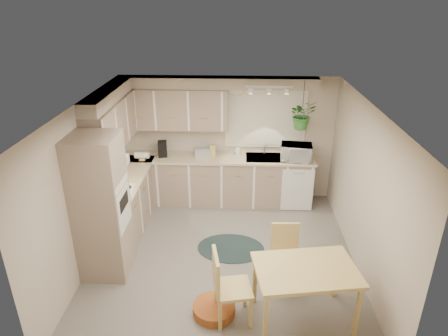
{
  "coord_description": "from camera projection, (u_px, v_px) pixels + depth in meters",
  "views": [
    {
      "loc": [
        0.22,
        -5.11,
        3.79
      ],
      "look_at": [
        -0.01,
        0.55,
        1.27
      ],
      "focal_mm": 32.0,
      "sensor_mm": 36.0,
      "label": 1
    }
  ],
  "objects": [
    {
      "name": "cooktop",
      "position": [
        116.0,
        192.0,
        6.17
      ],
      "size": [
        0.52,
        0.58,
        0.02
      ],
      "primitive_type": "cube",
      "color": "silver",
      "rests_on": "counter_left"
    },
    {
      "name": "braided_rug",
      "position": [
        231.0,
        248.0,
        6.41
      ],
      "size": [
        1.13,
        0.88,
        0.01
      ],
      "primitive_type": "ellipsoid",
      "rotation": [
        0.0,
        0.0,
        -0.07
      ],
      "color": "black",
      "rests_on": "floor"
    },
    {
      "name": "wall_front",
      "position": [
        214.0,
        287.0,
        3.81
      ],
      "size": [
        4.0,
        0.04,
        2.4
      ],
      "primitive_type": "cube",
      "color": "#B5A796",
      "rests_on": "floor"
    },
    {
      "name": "upper_cab_left",
      "position": [
        113.0,
        124.0,
        6.45
      ],
      "size": [
        0.35,
        2.0,
        0.75
      ],
      "primitive_type": "cube",
      "color": "gray",
      "rests_on": "wall_left"
    },
    {
      "name": "window_frame",
      "position": [
        266.0,
        119.0,
        7.43
      ],
      "size": [
        1.5,
        0.02,
        1.1
      ],
      "primitive_type": "cube",
      "color": "silver",
      "rests_on": "wall_back"
    },
    {
      "name": "base_cab_left",
      "position": [
        127.0,
        202.0,
        6.89
      ],
      "size": [
        0.6,
        1.85,
        0.9
      ],
      "primitive_type": "cube",
      "color": "gray",
      "rests_on": "floor"
    },
    {
      "name": "chair_left",
      "position": [
        233.0,
        287.0,
        4.86
      ],
      "size": [
        0.54,
        0.54,
        0.98
      ],
      "primitive_type": "cube",
      "rotation": [
        0.0,
        0.0,
        -1.39
      ],
      "color": "tan",
      "rests_on": "floor"
    },
    {
      "name": "upper_cab_back",
      "position": [
        173.0,
        109.0,
        7.26
      ],
      "size": [
        2.0,
        0.35,
        0.75
      ],
      "primitive_type": "cube",
      "color": "gray",
      "rests_on": "wall_back"
    },
    {
      "name": "soap_bottle",
      "position": [
        238.0,
        152.0,
        7.59
      ],
      "size": [
        0.11,
        0.19,
        0.08
      ],
      "primitive_type": "imported",
      "rotation": [
        0.0,
        0.0,
        -0.13
      ],
      "color": "silver",
      "rests_on": "counter_back"
    },
    {
      "name": "toaster",
      "position": [
        202.0,
        152.0,
        7.47
      ],
      "size": [
        0.3,
        0.21,
        0.17
      ],
      "primitive_type": "cube",
      "rotation": [
        0.0,
        0.0,
        0.2
      ],
      "color": "#B0B3B8",
      "rests_on": "counter_back"
    },
    {
      "name": "soffit_left",
      "position": [
        108.0,
        95.0,
        6.26
      ],
      "size": [
        0.3,
        2.0,
        0.2
      ],
      "primitive_type": "cube",
      "color": "#B5A796",
      "rests_on": "wall_left"
    },
    {
      "name": "dishwasher_front",
      "position": [
        297.0,
        190.0,
        7.35
      ],
      "size": [
        0.58,
        0.02,
        0.83
      ],
      "primitive_type": "cube",
      "color": "silver",
      "rests_on": "base_cab_back"
    },
    {
      "name": "wall_left",
      "position": [
        86.0,
        185.0,
        5.8
      ],
      "size": [
        0.04,
        4.2,
        2.4
      ],
      "primitive_type": "cube",
      "color": "#B5A796",
      "rests_on": "floor"
    },
    {
      "name": "base_cab_back",
      "position": [
        217.0,
        180.0,
        7.68
      ],
      "size": [
        3.6,
        0.6,
        0.9
      ],
      "primitive_type": "cube",
      "color": "gray",
      "rests_on": "floor"
    },
    {
      "name": "sink",
      "position": [
        265.0,
        160.0,
        7.46
      ],
      "size": [
        0.7,
        0.48,
        0.1
      ],
      "primitive_type": "cube",
      "color": "#B0B3B8",
      "rests_on": "counter_back"
    },
    {
      "name": "track_light_bar",
      "position": [
        269.0,
        86.0,
        6.65
      ],
      "size": [
        0.8,
        0.04,
        0.04
      ],
      "primitive_type": "cube",
      "color": "silver",
      "rests_on": "ceiling"
    },
    {
      "name": "oven_stack",
      "position": [
        101.0,
        208.0,
        5.51
      ],
      "size": [
        0.65,
        0.65,
        2.1
      ],
      "primitive_type": "cube",
      "color": "gray",
      "rests_on": "floor"
    },
    {
      "name": "ceiling",
      "position": [
        223.0,
        107.0,
        5.24
      ],
      "size": [
        4.2,
        4.2,
        0.0
      ],
      "primitive_type": "plane",
      "color": "white",
      "rests_on": "wall_back"
    },
    {
      "name": "pet_bed",
      "position": [
        214.0,
        309.0,
        5.1
      ],
      "size": [
        0.72,
        0.72,
        0.13
      ],
      "primitive_type": "cylinder",
      "rotation": [
        0.0,
        0.0,
        -0.41
      ],
      "color": "#A15420",
      "rests_on": "floor"
    },
    {
      "name": "coffee_maker",
      "position": [
        163.0,
        149.0,
        7.46
      ],
      "size": [
        0.19,
        0.22,
        0.29
      ],
      "primitive_type": "cube",
      "rotation": [
        0.0,
        0.0,
        0.16
      ],
      "color": "black",
      "rests_on": "counter_back"
    },
    {
      "name": "counter_left",
      "position": [
        125.0,
        177.0,
        6.7
      ],
      "size": [
        0.64,
        1.89,
        0.04
      ],
      "primitive_type": "cube",
      "color": "beige",
      "rests_on": "base_cab_left"
    },
    {
      "name": "window_blinds",
      "position": [
        266.0,
        119.0,
        7.42
      ],
      "size": [
        1.4,
        0.02,
        1.0
      ],
      "primitive_type": "cube",
      "color": "silver",
      "rests_on": "wall_back"
    },
    {
      "name": "range_hood",
      "position": [
        111.0,
        165.0,
        5.98
      ],
      "size": [
        0.4,
        0.6,
        0.14
      ],
      "primitive_type": "cube",
      "color": "silver",
      "rests_on": "upper_cab_left"
    },
    {
      "name": "dining_table",
      "position": [
        304.0,
        293.0,
        4.91
      ],
      "size": [
        1.32,
        0.99,
        0.76
      ],
      "primitive_type": "cube",
      "rotation": [
        0.0,
        0.0,
        0.16
      ],
      "color": "tan",
      "rests_on": "floor"
    },
    {
      "name": "chair_back",
      "position": [
        286.0,
        257.0,
        5.49
      ],
      "size": [
        0.42,
        0.42,
        0.87
      ],
      "primitive_type": "cube",
      "rotation": [
        0.0,
        0.0,
        3.18
      ],
      "color": "tan",
      "rests_on": "floor"
    },
    {
      "name": "wall_clock",
      "position": [
        237.0,
        88.0,
        7.21
      ],
      "size": [
        0.3,
        0.03,
        0.3
      ],
      "primitive_type": "cylinder",
      "rotation": [
        1.57,
        0.0,
        0.0
      ],
      "color": "gold",
      "rests_on": "wall_back"
    },
    {
      "name": "soffit_back",
      "position": [
        217.0,
        83.0,
        7.06
      ],
      "size": [
        3.6,
        0.3,
        0.2
      ],
      "primitive_type": "cube",
      "color": "#B5A796",
      "rests_on": "wall_back"
    },
    {
      "name": "counter_back",
      "position": [
        217.0,
        158.0,
        7.48
      ],
      "size": [
        3.64,
        0.64,
        0.04
      ],
      "primitive_type": "cube",
      "color": "beige",
      "rests_on": "base_cab_back"
    },
    {
      "name": "hanging_plant",
      "position": [
        302.0,
        118.0,
        7.0
      ],
      "size": [
        0.6,
        0.63,
        0.4
      ],
      "primitive_type": "imported",
      "rotation": [
        0.0,
        0.0,
        0.34
      ],
      "color": "#2E6A2A",
      "rests_on": "ceiling"
    },
    {
      "name": "wall_right",
      "position": [
        364.0,
        191.0,
        5.65
      ],
      "size": [
        0.04,
        4.2,
        2.4
      ],
      "primitive_type": "cube",
      "color": "#B5A796",
      "rests_on": "floor"
    },
    {
      "name": "wall_oven_face",
      "position": [
        124.0,
        208.0,
        5.49
      ],
      "size": [
        0.02,
        0.56,
        0.58
      ],
      "primitive_type": "cube",
      "color": "silver",
      "rests_on": "oven_stack"
    },
    {
      "name": "wall_back",
      "position": [
        228.0,
        139.0,
        7.64
      ],
      "size": [
        4.0,
        0.04,
        2.4
      ],
      "primitive_type": "cube",
      "color": "#B5A796",
      "rests_on": "floor"
    },
    {
      "name": "microwave",
      "position": [
        296.0,
        151.0,
        7.26
      ],
      "size": [
        0.59,
        0.37,
        0.38
      ],
      "primitive_type": "imported",
      "rotation": [
        0.0,
        0.0,
        -0.11
      ],
      "color": "silver",
      "rests_on": "counter_back"
    },
    {
      "name": "floor",
      "position": [
        223.0,
        257.0,
        6.21
      ],
      "size": [
        4.2,
        4.2,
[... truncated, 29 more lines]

